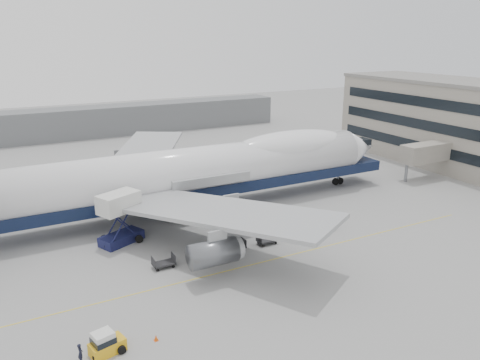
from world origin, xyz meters
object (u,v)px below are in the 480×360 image
catering_truck (120,215)px  baggage_tug (106,344)px  ground_worker (80,353)px  airliner (199,170)px

catering_truck → baggage_tug: 20.54m
baggage_tug → catering_truck: bearing=58.8°
baggage_tug → ground_worker: (-1.89, -0.17, -0.05)m
airliner → catering_truck: size_ratio=10.98×
baggage_tug → ground_worker: size_ratio=1.79×
ground_worker → airliner: bearing=-42.5°
airliner → baggage_tug: bearing=-126.1°
baggage_tug → ground_worker: baggage_tug is taller
airliner → baggage_tug: airliner is taller
ground_worker → baggage_tug: bearing=-88.6°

